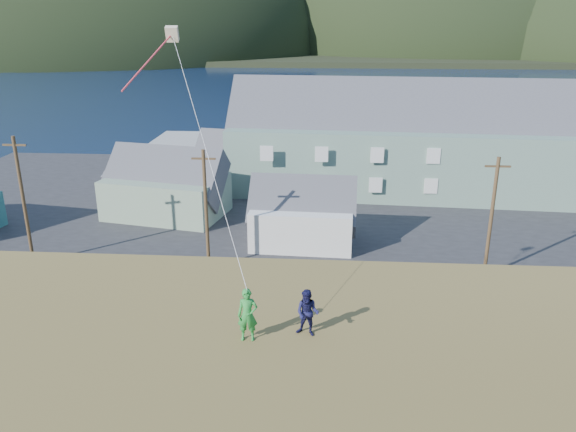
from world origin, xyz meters
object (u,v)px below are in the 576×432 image
object	(u,v)px
lodge	(424,141)
kite_flyer_green	(248,315)
shed_palegreen_near	(166,186)
shed_palegreen_far	(243,160)
shed_white	(303,214)
wharf	(248,145)
kite_flyer_navy	(308,313)

from	to	relation	value
lodge	kite_flyer_green	world-z (taller)	lodge
shed_palegreen_near	shed_palegreen_far	bearing A→B (deg)	75.73
shed_palegreen_far	kite_flyer_green	xyz separation A→B (m)	(6.34, -41.84, 5.47)
shed_palegreen_near	shed_white	size ratio (longest dim) A/B	1.35
wharf	shed_white	world-z (taller)	shed_white
wharf	kite_flyer_navy	world-z (taller)	kite_flyer_navy
wharf	kite_flyer_green	xyz separation A→B (m)	(8.27, -58.69, 7.60)
lodge	shed_white	size ratio (longest dim) A/B	4.68
lodge	wharf	bearing A→B (deg)	141.36
wharf	shed_white	bearing A→B (deg)	-75.09
shed_palegreen_near	kite_flyer_green	world-z (taller)	kite_flyer_green
wharf	shed_white	size ratio (longest dim) A/B	3.13
wharf	shed_palegreen_near	bearing A→B (deg)	-96.86
shed_white	shed_palegreen_far	distance (m)	17.81
shed_palegreen_far	kite_flyer_navy	world-z (taller)	kite_flyer_navy
shed_palegreen_near	shed_palegreen_far	size ratio (longest dim) A/B	1.03
lodge	shed_palegreen_far	bearing A→B (deg)	179.07
kite_flyer_green	kite_flyer_navy	xyz separation A→B (m)	(1.80, 0.40, -0.08)
kite_flyer_navy	shed_palegreen_far	bearing A→B (deg)	116.54
lodge	shed_white	xyz separation A→B (m)	(-11.27, -14.94, -2.69)
shed_palegreen_far	kite_flyer_navy	xyz separation A→B (m)	(8.14, -41.44, 5.39)
shed_palegreen_far	kite_flyer_navy	distance (m)	42.57
lodge	shed_white	world-z (taller)	lodge
kite_flyer_green	kite_flyer_navy	bearing A→B (deg)	8.90
kite_flyer_navy	shed_white	bearing A→B (deg)	108.20
shed_palegreen_far	shed_palegreen_near	bearing A→B (deg)	-103.79
wharf	shed_palegreen_far	size ratio (longest dim) A/B	2.38
shed_white	shed_palegreen_far	world-z (taller)	shed_palegreen_far
wharf	kite_flyer_green	size ratio (longest dim) A/B	15.37
shed_palegreen_near	kite_flyer_navy	size ratio (longest dim) A/B	7.41
lodge	shed_palegreen_near	size ratio (longest dim) A/B	3.45
lodge	shed_palegreen_near	bearing A→B (deg)	-154.83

